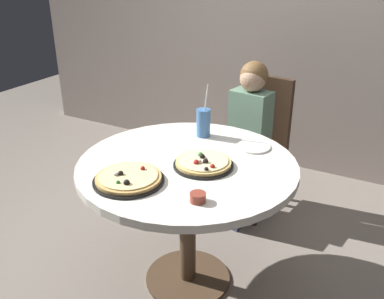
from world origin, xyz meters
TOP-DOWN VIEW (x-y plane):
  - ground_plane at (0.00, 0.00)m, footprint 8.00×8.00m
  - dining_table at (0.00, 0.00)m, footprint 1.11×1.11m
  - chair_wooden at (0.01, 0.98)m, footprint 0.46×0.46m
  - diner_child at (-0.01, 0.80)m, footprint 0.31×0.43m
  - pizza_veggie at (-0.14, -0.31)m, footprint 0.33×0.33m
  - pizza_cheese at (0.09, 0.00)m, footprint 0.30×0.30m
  - soda_cup at (-0.09, 0.34)m, footprint 0.08×0.08m
  - sauce_bowl at (0.22, -0.31)m, footprint 0.07×0.07m
  - plate_small at (0.23, 0.33)m, footprint 0.18×0.18m

SIDE VIEW (x-z plane):
  - ground_plane at x=0.00m, z-range 0.00..0.00m
  - diner_child at x=-0.01m, z-range -0.06..1.02m
  - chair_wooden at x=0.01m, z-range 0.06..1.01m
  - dining_table at x=0.00m, z-range 0.26..1.01m
  - plate_small at x=0.23m, z-range 0.75..0.76m
  - pizza_veggie at x=-0.14m, z-range 0.74..0.79m
  - pizza_cheese at x=0.09m, z-range 0.74..0.79m
  - sauce_bowl at x=0.22m, z-range 0.75..0.79m
  - soda_cup at x=-0.09m, z-range 0.68..0.98m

